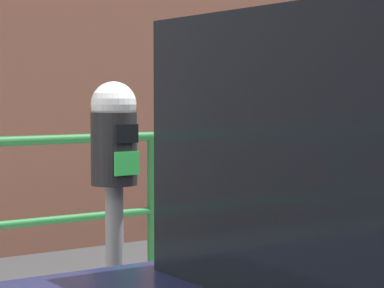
% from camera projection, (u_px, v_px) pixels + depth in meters
% --- Properties ---
extents(parking_meter, '(0.18, 0.19, 1.47)m').
position_uv_depth(parking_meter, '(114.00, 183.00, 3.12)').
color(parking_meter, slate).
rests_on(parking_meter, sidewalk_curb).
extents(pedestrian_at_meter, '(0.65, 0.55, 1.61)m').
position_uv_depth(pedestrian_at_meter, '(237.00, 214.00, 3.45)').
color(pedestrian_at_meter, black).
rests_on(pedestrian_at_meter, sidewalk_curb).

